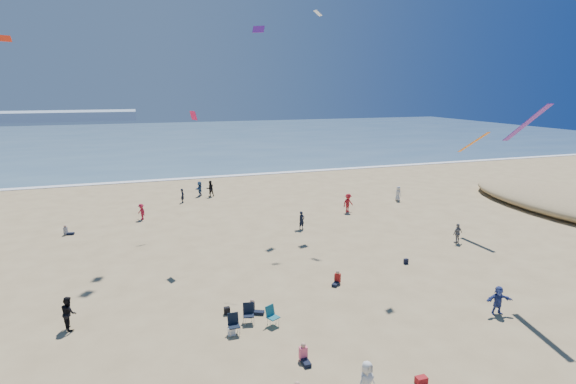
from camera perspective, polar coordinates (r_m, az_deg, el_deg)
name	(u,v)px	position (r m, az deg, el deg)	size (l,w,h in m)	color
ocean	(161,139)	(108.92, -15.88, 6.54)	(220.00, 100.00, 0.06)	#476B84
surf_line	(182,179)	(59.53, -13.29, 1.65)	(220.00, 1.20, 0.08)	white
standing_flyers	(271,235)	(33.53, -2.13, -5.45)	(35.30, 42.53, 1.90)	black
seated_group	(230,296)	(25.25, -7.33, -12.98)	(17.72, 25.15, 0.84)	white
chair_cluster	(252,318)	(22.81, -4.58, -15.70)	(2.70, 1.45, 1.00)	black
white_tote	(232,331)	(22.45, -7.17, -17.15)	(0.35, 0.20, 0.40)	silver
black_backpack	(227,311)	(24.30, -7.76, -14.70)	(0.30, 0.22, 0.38)	black
cooler	(421,380)	(20.02, 16.57, -21.94)	(0.45, 0.30, 0.30)	maroon
navy_bag	(406,261)	(31.35, 14.75, -8.50)	(0.28, 0.18, 0.34)	black
kites_aloft	(365,30)	(30.93, 9.77, 19.58)	(45.63, 44.42, 28.94)	white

